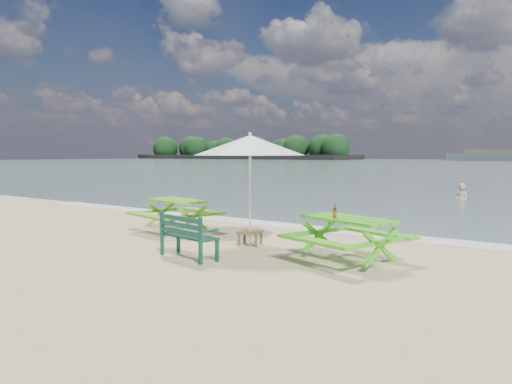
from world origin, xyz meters
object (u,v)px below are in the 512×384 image
Objects in this scene: picnic_table_left at (176,216)px; patio_umbrella at (250,145)px; beer_bottle at (335,213)px; swimmer at (461,203)px; picnic_table_right at (348,241)px; side_table at (250,238)px; park_bench at (189,245)px.

patio_umbrella is at bearing -8.10° from picnic_table_left.
beer_bottle is 0.14× the size of swimmer.
swimmer is (-1.98, 16.04, -1.21)m from beer_bottle.
beer_bottle is 16.21m from swimmer.
picnic_table_left is 15.46m from swimmer.
picnic_table_right is 8.65× the size of beer_bottle.
park_bench is at bearing -94.04° from side_table.
beer_bottle is at bearing -12.41° from side_table.
park_bench is at bearing -94.04° from patio_umbrella.
swimmer is (-2.14, 15.85, -0.72)m from picnic_table_right.
patio_umbrella is at bearing 167.59° from beer_bottle.
park_bench is 0.45× the size of patio_umbrella.
picnic_table_left is 1.62× the size of park_bench.
patio_umbrella reaches higher than park_bench.
picnic_table_left is 3.67× the size of side_table.
beer_bottle is at bearing -82.95° from swimmer.
park_bench is 1.68m from side_table.
picnic_table_left is 0.96× the size of picnic_table_right.
picnic_table_right is 2.39m from side_table.
patio_umbrella is (-2.36, 0.29, 1.69)m from picnic_table_right.
swimmer reaches higher than side_table.
picnic_table_left is at bearing 139.89° from park_bench.
side_table is at bearing 167.59° from beer_bottle.
patio_umbrella is at bearing -90.00° from side_table.
picnic_table_right is at bearing -6.97° from patio_umbrella.
swimmer is (0.22, 15.56, -0.49)m from side_table.
park_bench is 17.25m from swimmer.
beer_bottle reaches higher than side_table.
park_bench is at bearing -40.11° from picnic_table_left.
side_table is at bearing 85.96° from park_bench.
side_table is at bearing -8.10° from picnic_table_left.
picnic_table_left is 3.07m from patio_umbrella.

